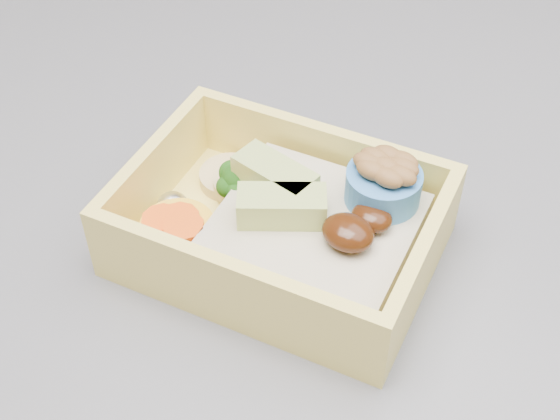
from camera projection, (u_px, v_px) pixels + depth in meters
The scene contains 1 object.
bento_box at pixel (291, 225), 0.43m from camera, with size 0.19×0.15×0.06m.
Camera 1 is at (0.24, -0.47, 1.25)m, focal length 50.00 mm.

